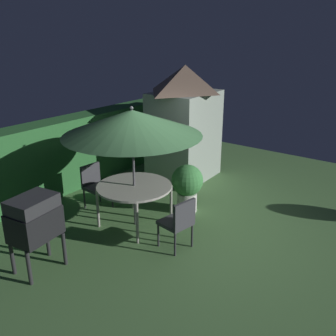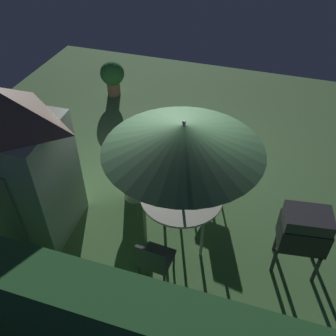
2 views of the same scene
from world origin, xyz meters
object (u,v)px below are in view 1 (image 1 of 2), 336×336
garden_shed (184,122)px  chair_far_side (179,221)px  patio_umbrella (132,123)px  bbq_grill (34,219)px  patio_table (134,188)px  chair_near_shed (95,183)px  potted_plant_by_grill (187,185)px

garden_shed → chair_far_side: bearing=-146.7°
patio_umbrella → bbq_grill: bearing=173.6°
patio_table → chair_near_shed: size_ratio=1.53×
garden_shed → patio_table: 2.74m
chair_far_side → patio_umbrella: bearing=80.3°
patio_umbrella → potted_plant_by_grill: 1.80m
garden_shed → potted_plant_by_grill: (-1.52, -1.13, -0.81)m
patio_table → bbq_grill: size_ratio=1.15×
chair_far_side → potted_plant_by_grill: bearing=28.7°
chair_near_shed → patio_umbrella: bearing=-94.0°
patio_umbrella → chair_near_shed: patio_umbrella is taller
bbq_grill → chair_far_side: bbq_grill is taller
garden_shed → chair_near_shed: size_ratio=3.02×
chair_near_shed → bbq_grill: bearing=-155.1°
chair_far_side → chair_near_shed: bearing=83.1°
patio_table → chair_far_side: (-0.20, -1.14, -0.21)m
patio_umbrella → chair_far_side: 1.84m
patio_table → chair_near_shed: bearing=86.0°
patio_table → patio_umbrella: patio_umbrella is taller
bbq_grill → chair_far_side: 2.23m
garden_shed → chair_far_side: 3.42m
patio_table → patio_umbrella: (0.00, -0.00, 1.22)m
bbq_grill → potted_plant_by_grill: size_ratio=1.23×
chair_far_side → garden_shed: bearing=33.3°
bbq_grill → patio_umbrella: bearing=-6.4°
garden_shed → chair_far_side: size_ratio=3.02×
chair_near_shed → chair_far_side: (-0.28, -2.29, 0.00)m
garden_shed → potted_plant_by_grill: garden_shed is taller
potted_plant_by_grill → garden_shed: bearing=36.7°
bbq_grill → chair_far_side: size_ratio=1.33×
garden_shed → patio_umbrella: 2.72m
chair_near_shed → chair_far_side: bearing=-96.9°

